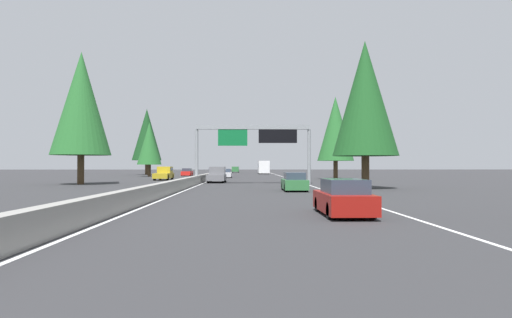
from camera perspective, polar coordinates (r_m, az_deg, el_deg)
ground_plane at (r=62.15m, az=-5.96°, el=-2.69°), size 320.00×320.00×0.00m
median_barrier at (r=82.10m, az=-4.99°, el=-1.93°), size 180.00×0.56×0.90m
shoulder_stripe_right at (r=72.19m, az=3.88°, el=-2.43°), size 160.00×0.16×0.01m
shoulder_stripe_median at (r=72.10m, az=-5.09°, el=-2.43°), size 160.00×0.16×0.01m
sign_gantry_overhead at (r=48.50m, az=-0.18°, el=2.87°), size 0.50×12.68×6.47m
sedan_far_center at (r=18.31m, az=11.18°, el=-4.99°), size 4.40×1.80×1.47m
sedan_near_right at (r=35.27m, az=4.95°, el=-3.00°), size 4.40×1.80×1.47m
pickup_mid_right at (r=53.04m, az=-5.03°, el=-2.02°), size 5.60×2.00×1.86m
bus_far_left at (r=107.41m, az=0.96°, el=-1.00°), size 11.50×2.55×3.10m
sedan_distant_a at (r=73.20m, az=-3.88°, el=-1.88°), size 4.40×1.80×1.47m
minivan_near_center at (r=127.89m, az=-2.67°, el=-1.32°), size 5.00×1.95×1.69m
oncoming_near at (r=63.02m, az=-11.73°, el=-1.82°), size 5.60×2.00×1.86m
oncoming_far at (r=85.94m, az=-8.87°, el=-1.72°), size 4.40×1.80×1.47m
conifer_right_near at (r=40.36m, az=13.86°, el=7.57°), size 5.72×5.72×12.99m
conifer_right_mid at (r=67.87m, az=10.19°, el=3.84°), size 5.45×5.45×12.40m
conifer_left_near at (r=51.30m, az=-21.58°, el=6.66°), size 6.26×6.26×14.23m
conifer_left_mid at (r=82.83m, az=-13.56°, el=1.96°), size 4.37×4.37×9.93m
conifer_left_far at (r=99.26m, az=-13.87°, el=3.06°), size 6.31×6.31×14.34m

